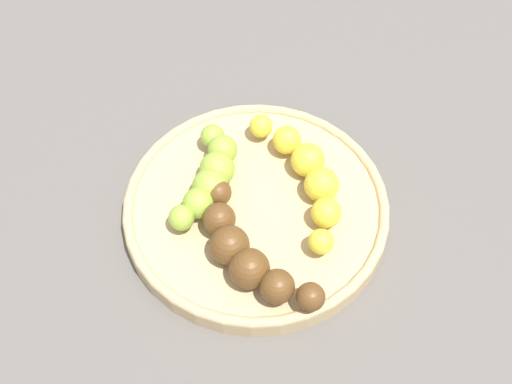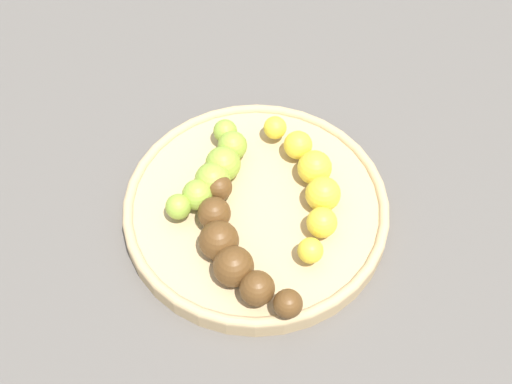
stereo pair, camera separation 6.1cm
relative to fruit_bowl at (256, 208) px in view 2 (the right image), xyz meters
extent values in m
plane|color=#56514C|center=(0.00, 0.00, -0.01)|extent=(2.40, 2.40, 0.00)
cylinder|color=tan|center=(0.00, 0.00, 0.00)|extent=(0.25, 0.25, 0.02)
torus|color=tan|center=(0.00, 0.00, 0.01)|extent=(0.25, 0.25, 0.01)
sphere|color=yellow|center=(-0.02, 0.07, 0.02)|extent=(0.02, 0.02, 0.02)
sphere|color=yellow|center=(-0.04, 0.05, 0.02)|extent=(0.03, 0.03, 0.03)
sphere|color=yellow|center=(-0.06, 0.02, 0.02)|extent=(0.03, 0.03, 0.03)
sphere|color=yellow|center=(-0.06, -0.01, 0.02)|extent=(0.03, 0.03, 0.03)
sphere|color=yellow|center=(-0.06, -0.04, 0.02)|extent=(0.03, 0.03, 0.03)
sphere|color=yellow|center=(-0.05, -0.07, 0.02)|extent=(0.02, 0.02, 0.02)
sphere|color=#8CAD38|center=(0.07, -0.01, 0.02)|extent=(0.02, 0.02, 0.02)
sphere|color=#8CAD38|center=(0.05, -0.02, 0.02)|extent=(0.03, 0.03, 0.03)
sphere|color=#8CAD38|center=(0.03, -0.03, 0.02)|extent=(0.03, 0.03, 0.03)
sphere|color=#8CAD38|center=(0.02, -0.04, 0.02)|extent=(0.03, 0.03, 0.03)
sphere|color=#8CAD38|center=(0.00, -0.06, 0.02)|extent=(0.03, 0.03, 0.03)
sphere|color=#8CAD38|center=(0.00, -0.08, 0.02)|extent=(0.02, 0.02, 0.02)
sphere|color=#593819|center=(0.03, -0.02, 0.03)|extent=(0.03, 0.03, 0.03)
sphere|color=#593819|center=(0.04, 0.01, 0.03)|extent=(0.03, 0.03, 0.03)
sphere|color=#593819|center=(0.05, 0.04, 0.03)|extent=(0.04, 0.04, 0.04)
sphere|color=#593819|center=(0.05, 0.06, 0.03)|extent=(0.04, 0.04, 0.04)
sphere|color=#593819|center=(0.04, 0.09, 0.03)|extent=(0.03, 0.03, 0.03)
sphere|color=#593819|center=(0.02, 0.11, 0.03)|extent=(0.03, 0.03, 0.03)
camera|label=1|loc=(0.19, 0.30, 0.53)|focal=46.84mm
camera|label=2|loc=(0.13, 0.33, 0.53)|focal=46.84mm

